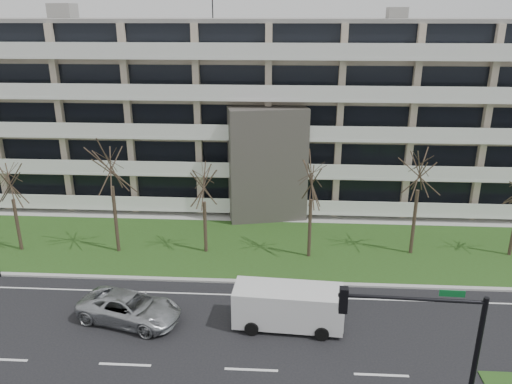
# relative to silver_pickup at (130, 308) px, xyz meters

# --- Properties ---
(ground) EXTENTS (160.00, 160.00, 0.00)m
(ground) POSITION_rel_silver_pickup_xyz_m (6.79, -3.58, -0.77)
(ground) COLOR black
(ground) RESTS_ON ground
(grass_verge) EXTENTS (90.00, 10.00, 0.06)m
(grass_verge) POSITION_rel_silver_pickup_xyz_m (6.79, 9.42, -0.74)
(grass_verge) COLOR #2A4617
(grass_verge) RESTS_ON ground
(curb) EXTENTS (90.00, 0.35, 0.12)m
(curb) POSITION_rel_silver_pickup_xyz_m (6.79, 4.42, -0.71)
(curb) COLOR #B2B2AD
(curb) RESTS_ON ground
(sidewalk) EXTENTS (90.00, 2.00, 0.08)m
(sidewalk) POSITION_rel_silver_pickup_xyz_m (6.79, 14.92, -0.73)
(sidewalk) COLOR #B2B2AD
(sidewalk) RESTS_ON ground
(lane_edge_line) EXTENTS (90.00, 0.12, 0.01)m
(lane_edge_line) POSITION_rel_silver_pickup_xyz_m (6.79, 2.92, -0.77)
(lane_edge_line) COLOR white
(lane_edge_line) RESTS_ON ground
(apartment_building) EXTENTS (60.50, 15.10, 18.75)m
(apartment_building) POSITION_rel_silver_pickup_xyz_m (6.78, 21.74, 6.84)
(apartment_building) COLOR tan
(apartment_building) RESTS_ON ground
(silver_pickup) EXTENTS (6.04, 3.91, 1.55)m
(silver_pickup) POSITION_rel_silver_pickup_xyz_m (0.00, 0.00, 0.00)
(silver_pickup) COLOR #AFB3B7
(silver_pickup) RESTS_ON ground
(blue_sedan) EXTENTS (4.04, 1.94, 1.28)m
(blue_sedan) POSITION_rel_silver_pickup_xyz_m (8.78, 1.03, -0.14)
(blue_sedan) COLOR #7481C9
(blue_sedan) RESTS_ON ground
(white_van) EXTENTS (5.84, 2.64, 2.22)m
(white_van) POSITION_rel_silver_pickup_xyz_m (8.55, 0.06, 0.55)
(white_van) COLOR white
(white_van) RESTS_ON ground
(traffic_signal) EXTENTS (5.44, 0.55, 6.30)m
(traffic_signal) POSITION_rel_silver_pickup_xyz_m (13.70, -6.56, 3.30)
(traffic_signal) COLOR black
(traffic_signal) RESTS_ON ground
(tree_1) EXTENTS (3.39, 3.39, 6.78)m
(tree_1) POSITION_rel_silver_pickup_xyz_m (-10.21, 7.96, 4.49)
(tree_1) COLOR #382B21
(tree_1) RESTS_ON ground
(tree_2) EXTENTS (4.29, 4.29, 8.59)m
(tree_2) POSITION_rel_silver_pickup_xyz_m (-3.31, 8.15, 5.91)
(tree_2) COLOR #382B21
(tree_2) RESTS_ON ground
(tree_3) EXTENTS (3.32, 3.32, 6.64)m
(tree_3) POSITION_rel_silver_pickup_xyz_m (2.79, 8.45, 4.38)
(tree_3) COLOR #382B21
(tree_3) RESTS_ON ground
(tree_4) EXTENTS (3.72, 3.72, 7.43)m
(tree_4) POSITION_rel_silver_pickup_xyz_m (9.91, 8.16, 5.00)
(tree_4) COLOR #382B21
(tree_4) RESTS_ON ground
(tree_5) EXTENTS (4.16, 4.16, 8.32)m
(tree_5) POSITION_rel_silver_pickup_xyz_m (16.97, 9.06, 5.70)
(tree_5) COLOR #382B21
(tree_5) RESTS_ON ground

